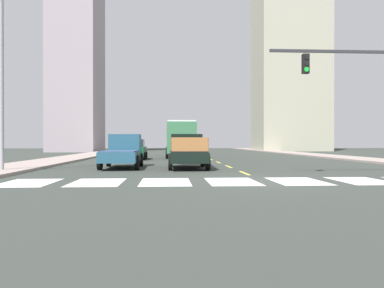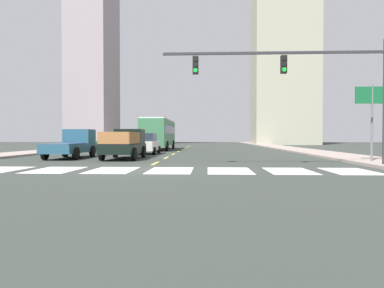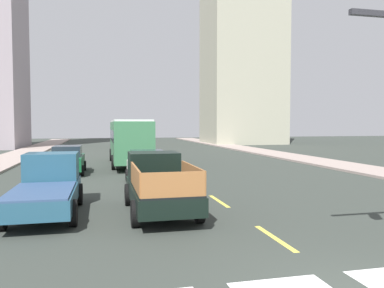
{
  "view_description": "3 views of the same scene",
  "coord_description": "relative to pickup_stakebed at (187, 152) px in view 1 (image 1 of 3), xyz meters",
  "views": [
    {
      "loc": [
        -3.64,
        -14.73,
        1.49
      ],
      "look_at": [
        -1.88,
        14.71,
        1.34
      ],
      "focal_mm": 37.04,
      "sensor_mm": 36.0,
      "label": 1
    },
    {
      "loc": [
        2.83,
        -14.87,
        1.44
      ],
      "look_at": [
        1.84,
        7.44,
        0.97
      ],
      "focal_mm": 32.87,
      "sensor_mm": 36.0,
      "label": 2
    },
    {
      "loc": [
        -4.44,
        -5.26,
        3.03
      ],
      "look_at": [
        0.17,
        14.38,
        1.98
      ],
      "focal_mm": 35.76,
      "sensor_mm": 36.0,
      "label": 3
    }
  ],
  "objects": [
    {
      "name": "lane_dash_6",
      "position": [
        2.55,
        26.05,
        -0.93
      ],
      "size": [
        0.16,
        2.4,
        0.01
      ],
      "primitive_type": "cube",
      "color": "#DECB45",
      "rests_on": "ground"
    },
    {
      "name": "crosswalk_stripe_0",
      "position": [
        -6.21,
        -7.95,
        -0.93
      ],
      "size": [
        1.85,
        3.05,
        0.01
      ],
      "primitive_type": "cube",
      "color": "silver",
      "rests_on": "ground"
    },
    {
      "name": "city_bus",
      "position": [
        0.03,
        15.49,
        1.02
      ],
      "size": [
        2.72,
        10.8,
        3.32
      ],
      "rotation": [
        0.0,
        0.0,
        0.0
      ],
      "color": "#377149",
      "rests_on": "ground"
    },
    {
      "name": "streetlight_left",
      "position": [
        -9.02,
        -2.95,
        4.03
      ],
      "size": [
        2.2,
        0.28,
        9.0
      ],
      "color": "gray",
      "rests_on": "ground"
    },
    {
      "name": "lane_dash_0",
      "position": [
        2.55,
        -3.95,
        -0.93
      ],
      "size": [
        0.16,
        2.4,
        0.01
      ],
      "primitive_type": "cube",
      "color": "#DECB45",
      "rests_on": "ground"
    },
    {
      "name": "lane_dash_1",
      "position": [
        2.55,
        1.05,
        -0.93
      ],
      "size": [
        0.16,
        2.4,
        0.01
      ],
      "primitive_type": "cube",
      "color": "#DECB45",
      "rests_on": "ground"
    },
    {
      "name": "crosswalk_stripe_3",
      "position": [
        1.3,
        -7.95,
        -0.93
      ],
      "size": [
        1.85,
        3.05,
        0.01
      ],
      "primitive_type": "cube",
      "color": "silver",
      "rests_on": "ground"
    },
    {
      "name": "crosswalk_stripe_5",
      "position": [
        6.31,
        -7.95,
        -0.93
      ],
      "size": [
        1.85,
        3.05,
        0.01
      ],
      "primitive_type": "cube",
      "color": "silver",
      "rests_on": "ground"
    },
    {
      "name": "sidewalk_right",
      "position": [
        14.79,
        10.05,
        -0.86
      ],
      "size": [
        3.44,
        110.0,
        0.15
      ],
      "primitive_type": "cube",
      "color": "gray",
      "rests_on": "ground"
    },
    {
      "name": "ground_plane",
      "position": [
        2.55,
        -7.95,
        -0.94
      ],
      "size": [
        160.0,
        160.0,
        0.0
      ],
      "primitive_type": "plane",
      "color": "#323833"
    },
    {
      "name": "sedan_far",
      "position": [
        0.3,
        5.77,
        -0.08
      ],
      "size": [
        2.02,
        4.4,
        1.72
      ],
      "rotation": [
        0.0,
        0.0,
        -0.0
      ],
      "color": "silver",
      "rests_on": "ground"
    },
    {
      "name": "lane_dash_3",
      "position": [
        2.55,
        11.05,
        -0.93
      ],
      "size": [
        0.16,
        2.4,
        0.01
      ],
      "primitive_type": "cube",
      "color": "#DECB45",
      "rests_on": "ground"
    },
    {
      "name": "pickup_stakebed",
      "position": [
        0.0,
        0.0,
        0.0
      ],
      "size": [
        2.18,
        5.2,
        1.96
      ],
      "rotation": [
        0.0,
        0.0,
        -0.03
      ],
      "color": "black",
      "rests_on": "ground"
    },
    {
      "name": "block_mid_left",
      "position": [
        19.51,
        43.49,
        14.14
      ],
      "size": [
        11.31,
        9.89,
        30.16
      ],
      "primitive_type": "cube",
      "color": "#A3A28B",
      "rests_on": "ground"
    },
    {
      "name": "crosswalk_stripe_1",
      "position": [
        -3.7,
        -7.95,
        -0.93
      ],
      "size": [
        1.85,
        3.05,
        0.01
      ],
      "primitive_type": "cube",
      "color": "silver",
      "rests_on": "ground"
    },
    {
      "name": "sedan_near_left",
      "position": [
        -3.96,
        11.18,
        -0.08
      ],
      "size": [
        2.02,
        4.4,
        1.72
      ],
      "rotation": [
        0.0,
        0.0,
        0.02
      ],
      "color": "#114E2B",
      "rests_on": "ground"
    },
    {
      "name": "lane_dash_4",
      "position": [
        2.55,
        16.05,
        -0.93
      ],
      "size": [
        0.16,
        2.4,
        0.01
      ],
      "primitive_type": "cube",
      "color": "#DECB45",
      "rests_on": "ground"
    },
    {
      "name": "crosswalk_stripe_4",
      "position": [
        3.81,
        -7.95,
        -0.93
      ],
      "size": [
        1.85,
        3.05,
        0.01
      ],
      "primitive_type": "cube",
      "color": "silver",
      "rests_on": "ground"
    },
    {
      "name": "lane_dash_5",
      "position": [
        2.55,
        21.05,
        -0.93
      ],
      "size": [
        0.16,
        2.4,
        0.01
      ],
      "primitive_type": "cube",
      "color": "#DECB45",
      "rests_on": "ground"
    },
    {
      "name": "sidewalk_left",
      "position": [
        -9.68,
        10.05,
        -0.86
      ],
      "size": [
        3.44,
        110.0,
        0.15
      ],
      "primitive_type": "cube",
      "color": "gray",
      "rests_on": "ground"
    },
    {
      "name": "lane_dash_7",
      "position": [
        2.55,
        31.05,
        -0.93
      ],
      "size": [
        0.16,
        2.4,
        0.01
      ],
      "primitive_type": "cube",
      "color": "#DECB45",
      "rests_on": "ground"
    },
    {
      "name": "crosswalk_stripe_2",
      "position": [
        -1.2,
        -7.95,
        -0.93
      ],
      "size": [
        1.85,
        3.05,
        0.01
      ],
      "primitive_type": "cube",
      "color": "silver",
      "rests_on": "ground"
    },
    {
      "name": "lane_dash_2",
      "position": [
        2.55,
        6.05,
        -0.93
      ],
      "size": [
        0.16,
        2.4,
        0.01
      ],
      "primitive_type": "cube",
      "color": "#DECB45",
      "rests_on": "ground"
    },
    {
      "name": "pickup_dark",
      "position": [
        -3.73,
        0.56,
        -0.02
      ],
      "size": [
        2.18,
        5.2,
        1.96
      ],
      "rotation": [
        0.0,
        0.0,
        -0.02
      ],
      "color": "#244F67",
      "rests_on": "ground"
    }
  ]
}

